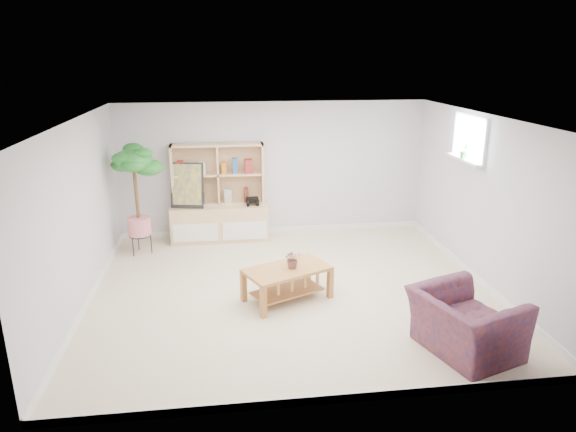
{
  "coord_description": "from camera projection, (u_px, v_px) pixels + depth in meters",
  "views": [
    {
      "loc": [
        -0.89,
        -6.52,
        3.18
      ],
      "look_at": [
        -0.03,
        0.17,
        1.04
      ],
      "focal_mm": 32.0,
      "sensor_mm": 36.0,
      "label": 1
    }
  ],
  "objects": [
    {
      "name": "poster",
      "position": [
        187.0,
        185.0,
        8.78
      ],
      "size": [
        0.58,
        0.24,
        0.78
      ],
      "primitive_type": null,
      "rotation": [
        0.0,
        0.0,
        -0.21
      ],
      "color": "yellow",
      "rests_on": "storage_unit"
    },
    {
      "name": "floor_tree",
      "position": [
        137.0,
        201.0,
        8.31
      ],
      "size": [
        0.76,
        0.76,
        1.83
      ],
      "primitive_type": null,
      "rotation": [
        0.0,
        0.0,
        -0.14
      ],
      "color": "#266325",
      "rests_on": "floor"
    },
    {
      "name": "table_plant",
      "position": [
        293.0,
        259.0,
        6.82
      ],
      "size": [
        0.25,
        0.22,
        0.26
      ],
      "primitive_type": "imported",
      "rotation": [
        0.0,
        0.0,
        0.09
      ],
      "color": "#1A5D1D",
      "rests_on": "coffee_table"
    },
    {
      "name": "sill_plant",
      "position": [
        464.0,
        151.0,
        7.61
      ],
      "size": [
        0.12,
        0.1,
        0.22
      ],
      "primitive_type": "imported",
      "rotation": [
        0.0,
        0.0,
        0.0
      ],
      "color": "#266325",
      "rests_on": "window_sill"
    },
    {
      "name": "baseboard",
      "position": [
        291.0,
        287.0,
        7.22
      ],
      "size": [
        5.5,
        5.0,
        0.1
      ],
      "primitive_type": null,
      "color": "white",
      "rests_on": "floor"
    },
    {
      "name": "armchair",
      "position": [
        466.0,
        319.0,
        5.64
      ],
      "size": [
        1.22,
        1.31,
        0.79
      ],
      "primitive_type": "imported",
      "rotation": [
        0.0,
        0.0,
        1.9
      ],
      "color": "#1E1F50",
      "rests_on": "floor"
    },
    {
      "name": "storage_unit",
      "position": [
        219.0,
        193.0,
        8.98
      ],
      "size": [
        1.71,
        0.58,
        1.71
      ],
      "primitive_type": null,
      "color": "#DFAD7A",
      "rests_on": "floor"
    },
    {
      "name": "window",
      "position": [
        470.0,
        138.0,
        7.53
      ],
      "size": [
        0.1,
        0.98,
        0.68
      ],
      "primitive_type": null,
      "color": "silver",
      "rests_on": "walls"
    },
    {
      "name": "toy_truck",
      "position": [
        252.0,
        201.0,
        9.0
      ],
      "size": [
        0.31,
        0.22,
        0.16
      ],
      "primitive_type": null,
      "rotation": [
        0.0,
        0.0,
        0.02
      ],
      "color": "black",
      "rests_on": "storage_unit"
    },
    {
      "name": "coffee_table",
      "position": [
        287.0,
        284.0,
        6.91
      ],
      "size": [
        1.27,
        1.02,
        0.46
      ],
      "primitive_type": null,
      "rotation": [
        0.0,
        0.0,
        0.43
      ],
      "color": "#A76235",
      "rests_on": "floor"
    },
    {
      "name": "window_sill",
      "position": [
        464.0,
        160.0,
        7.62
      ],
      "size": [
        0.14,
        1.0,
        0.04
      ],
      "primitive_type": "cube",
      "color": "white",
      "rests_on": "walls"
    },
    {
      "name": "ceiling",
      "position": [
        292.0,
        118.0,
        6.51
      ],
      "size": [
        5.5,
        5.0,
        0.01
      ],
      "primitive_type": "cube",
      "color": "white",
      "rests_on": "walls"
    },
    {
      "name": "floor",
      "position": [
        291.0,
        290.0,
        7.24
      ],
      "size": [
        5.5,
        5.0,
        0.01
      ],
      "primitive_type": "cube",
      "color": "beige",
      "rests_on": "ground"
    },
    {
      "name": "walls",
      "position": [
        292.0,
        209.0,
        6.88
      ],
      "size": [
        5.51,
        5.01,
        2.4
      ],
      "color": "silver",
      "rests_on": "floor"
    }
  ]
}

